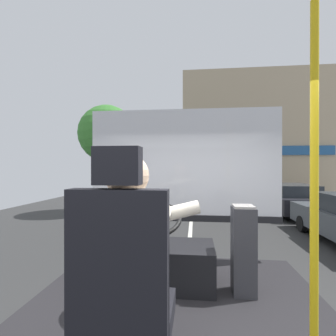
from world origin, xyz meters
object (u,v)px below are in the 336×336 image
object	(u,v)px
bus_driver	(130,245)
fare_box	(243,249)
parked_car_blue	(242,182)
handrail_pole	(314,191)
parked_car_black	(290,198)
parked_car_silver	(253,188)
driver_seat	(124,294)
steering_console	(159,262)

from	to	relation	value
bus_driver	fare_box	distance (m)	1.36
fare_box	parked_car_blue	size ratio (longest dim) A/B	0.19
handrail_pole	parked_car_black	distance (m)	10.58
handrail_pole	parked_car_blue	size ratio (longest dim) A/B	0.49
bus_driver	parked_car_silver	world-z (taller)	bus_driver
handrail_pole	fare_box	xyz separation A→B (m)	(-0.21, 0.94, -0.64)
driver_seat	parked_car_black	distance (m)	11.10
driver_seat	bus_driver	bearing A→B (deg)	90.00
parked_car_silver	parked_car_black	bearing A→B (deg)	-87.55
driver_seat	steering_console	distance (m)	1.28
bus_driver	parked_car_silver	distance (m)	16.47
handrail_pole	parked_car_blue	distance (m)	21.88
handrail_pole	parked_car_black	bearing A→B (deg)	70.84
handrail_pole	parked_car_black	xyz separation A→B (m)	(3.45, 9.92, -1.23)
bus_driver	steering_console	xyz separation A→B (m)	(0.00, 1.13, -0.52)
driver_seat	fare_box	world-z (taller)	driver_seat
bus_driver	steering_console	size ratio (longest dim) A/B	0.76
handrail_pole	parked_car_silver	world-z (taller)	handrail_pole
steering_console	fare_box	distance (m)	0.84
steering_console	parked_car_black	bearing A→B (deg)	63.35
steering_console	parked_car_blue	distance (m)	21.03
steering_console	bus_driver	bearing A→B (deg)	-90.00
bus_driver	parked_car_blue	bearing A→B (deg)	78.25
parked_car_blue	fare_box	bearing A→B (deg)	-100.16
steering_console	parked_car_silver	bearing A→B (deg)	74.08
handrail_pole	fare_box	distance (m)	1.16
driver_seat	bus_driver	xyz separation A→B (m)	(0.00, 0.11, 0.21)
parked_car_black	bus_driver	bearing A→B (deg)	-114.01
driver_seat	fare_box	size ratio (longest dim) A/B	1.55
parked_car_black	parked_car_blue	bearing A→B (deg)	89.80
handrail_pole	parked_car_black	size ratio (longest dim) A/B	0.51
steering_console	fare_box	size ratio (longest dim) A/B	1.34
parked_car_blue	bus_driver	bearing A→B (deg)	-101.75
fare_box	parked_car_blue	distance (m)	20.96
steering_console	handrail_pole	bearing A→B (deg)	-45.31
fare_box	handrail_pole	bearing A→B (deg)	-77.68
handrail_pole	parked_car_blue	xyz separation A→B (m)	(3.49, 21.57, -1.23)
handrail_pole	fare_box	bearing A→B (deg)	102.32
parked_car_silver	parked_car_blue	bearing A→B (deg)	87.10
steering_console	parked_car_black	distance (m)	9.96
driver_seat	parked_car_black	size ratio (longest dim) A/B	0.31
parked_car_black	parked_car_silver	bearing A→B (deg)	92.45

